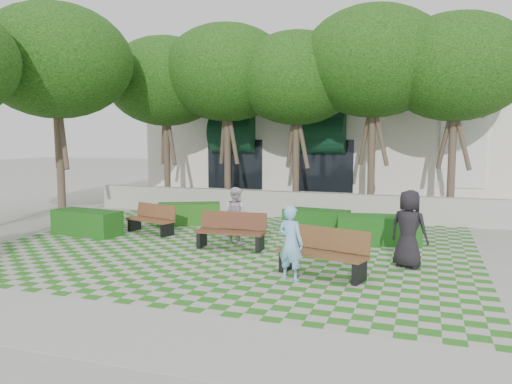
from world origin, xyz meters
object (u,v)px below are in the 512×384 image
at_px(hedge_west, 87,223).
at_px(hedge_midright, 316,221).
at_px(bench_east, 324,253).
at_px(person_dark, 409,229).
at_px(bench_west, 152,219).
at_px(hedge_east, 379,230).
at_px(person_white, 236,215).
at_px(person_blue, 291,243).
at_px(bench_mid, 231,231).
at_px(hedge_midleft, 189,214).

bearing_deg(hedge_west, hedge_midright, 23.04).
xyz_separation_m(bench_east, person_dark, (1.61, 1.24, 0.38)).
relative_size(bench_west, hedge_midright, 0.90).
xyz_separation_m(hedge_east, person_dark, (0.83, -2.27, 0.48)).
bearing_deg(person_white, person_dark, -171.57).
distance_m(bench_west, hedge_west, 1.86).
bearing_deg(bench_east, person_blue, -118.28).
xyz_separation_m(bench_mid, hedge_midright, (1.56, 2.93, -0.11)).
height_order(bench_mid, person_dark, person_dark).
bearing_deg(bench_mid, hedge_west, 174.27).
xyz_separation_m(person_blue, person_white, (-2.29, 2.92, 0.00)).
bearing_deg(person_white, bench_east, 162.87).
distance_m(hedge_east, person_dark, 2.46).
bearing_deg(person_white, person_blue, 150.70).
distance_m(hedge_west, person_white, 4.53).
relative_size(bench_mid, person_white, 1.18).
bearing_deg(person_dark, hedge_midright, -29.21).
bearing_deg(bench_mid, hedge_midright, 59.83).
xyz_separation_m(bench_east, bench_mid, (-2.71, 1.68, -0.02)).
bearing_deg(hedge_midright, bench_east, -76.04).
relative_size(hedge_west, person_dark, 1.20).
bearing_deg(hedge_west, bench_west, 26.70).
bearing_deg(person_blue, hedge_midright, -66.16).
distance_m(hedge_midright, hedge_west, 6.73).
xyz_separation_m(bench_east, person_blue, (-0.55, -0.56, 0.28)).
distance_m(bench_mid, hedge_midright, 3.32).
xyz_separation_m(hedge_midright, hedge_midleft, (-4.16, -0.12, 0.01)).
height_order(bench_east, bench_west, bench_east).
relative_size(bench_mid, hedge_midleft, 0.90).
height_order(bench_mid, bench_west, bench_mid).
distance_m(bench_mid, hedge_east, 3.94).
relative_size(bench_west, hedge_west, 0.84).
bearing_deg(bench_mid, person_white, 99.36).
xyz_separation_m(bench_mid, bench_west, (-2.97, 1.13, -0.03)).
height_order(bench_mid, hedge_midleft, bench_mid).
relative_size(bench_west, hedge_east, 0.80).
height_order(hedge_east, hedge_midleft, hedge_east).
distance_m(bench_east, person_blue, 0.83).
bearing_deg(bench_west, person_blue, -15.09).
distance_m(hedge_east, hedge_midright, 2.22).
relative_size(bench_east, person_white, 1.30).
xyz_separation_m(bench_west, hedge_west, (-1.66, -0.83, -0.05)).
xyz_separation_m(bench_mid, person_blue, (2.16, -2.24, 0.31)).
bearing_deg(hedge_east, person_blue, -108.14).
bearing_deg(bench_east, person_dark, 53.79).
height_order(bench_east, hedge_midleft, bench_east).
xyz_separation_m(bench_west, person_white, (2.84, -0.46, 0.34)).
relative_size(bench_east, hedge_midleft, 0.98).
relative_size(bench_east, bench_west, 1.14).
bearing_deg(hedge_midleft, person_blue, -46.71).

